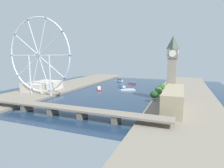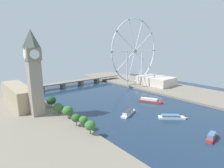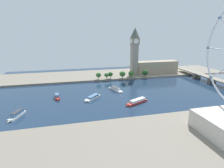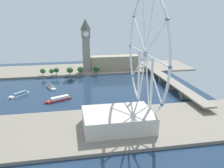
{
  "view_description": "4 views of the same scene",
  "coord_description": "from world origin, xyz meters",
  "views": [
    {
      "loc": [
        -117.99,
        335.71,
        65.72
      ],
      "look_at": [
        13.43,
        -1.2,
        11.29
      ],
      "focal_mm": 29.34,
      "sensor_mm": 36.0,
      "label": 1
    },
    {
      "loc": [
        -161.05,
        -140.94,
        79.13
      ],
      "look_at": [
        21.57,
        74.84,
        17.37
      ],
      "focal_mm": 28.74,
      "sensor_mm": 36.0,
      "label": 2
    },
    {
      "loc": [
        237.95,
        -72.02,
        86.93
      ],
      "look_at": [
        -13.91,
        -10.54,
        12.47
      ],
      "focal_mm": 29.14,
      "sensor_mm": 36.0,
      "label": 3
    },
    {
      "loc": [
        332.19,
        22.78,
        109.68
      ],
      "look_at": [
        16.19,
        81.6,
        11.83
      ],
      "focal_mm": 39.11,
      "sensor_mm": 36.0,
      "label": 4
    }
  ],
  "objects": [
    {
      "name": "tour_boat_0",
      "position": [
        -5.15,
        -89.36,
        2.4
      ],
      "size": [
        22.05,
        7.5,
        5.94
      ],
      "rotation": [
        0.0,
        0.0,
        0.11
      ],
      "color": "#B22D28",
      "rests_on": "ground_plane"
    },
    {
      "name": "tour_boat_3",
      "position": [
        36.9,
        9.64,
        2.28
      ],
      "size": [
        20.48,
        35.3,
        5.31
      ],
      "rotation": [
        0.0,
        0.0,
        5.17
      ],
      "color": "#B22D28",
      "rests_on": "ground_plane"
    },
    {
      "name": "tour_boat_2",
      "position": [
        7.96,
        -42.79,
        1.91
      ],
      "size": [
        27.18,
        25.93,
        4.48
      ],
      "rotation": [
        0.0,
        0.0,
        5.53
      ],
      "color": "white",
      "rests_on": "ground_plane"
    },
    {
      "name": "tree_row_embankment",
      "position": [
        -82.0,
        29.83,
        10.91
      ],
      "size": [
        14.26,
        101.43,
        13.4
      ],
      "color": "#513823",
      "rests_on": "riverbank_left"
    },
    {
      "name": "riverbank_left",
      "position": [
        -122.84,
        0.0,
        1.5
      ],
      "size": [
        90.0,
        520.0,
        3.0
      ],
      "primitive_type": "cube",
      "color": "gray",
      "rests_on": "ground_plane"
    },
    {
      "name": "river_bridge",
      "position": [
        -0.0,
        171.05,
        7.88
      ],
      "size": [
        227.69,
        15.64,
        10.35
      ],
      "color": "gray",
      "rests_on": "ground_plane"
    },
    {
      "name": "parliament_block",
      "position": [
        -109.08,
        109.51,
        15.37
      ],
      "size": [
        22.0,
        89.71,
        24.75
      ],
      "primitive_type": "cube",
      "color": "tan",
      "rests_on": "riverbank_left"
    },
    {
      "name": "ground_plane",
      "position": [
        0.0,
        0.0,
        0.0
      ],
      "size": [
        415.69,
        415.69,
        0.0
      ],
      "primitive_type": "plane",
      "color": "#1E334C"
    },
    {
      "name": "clock_tower",
      "position": [
        -102.58,
        56.65,
        50.88
      ],
      "size": [
        15.62,
        15.62,
        91.97
      ],
      "color": "gray",
      "rests_on": "riverbank_left"
    },
    {
      "name": "tour_boat_4",
      "position": [
        42.61,
        -128.43,
        2.52
      ],
      "size": [
        27.4,
        13.93,
        5.94
      ],
      "rotation": [
        0.0,
        0.0,
        5.92
      ],
      "color": "white",
      "rests_on": "ground_plane"
    },
    {
      "name": "tour_boat_1",
      "position": [
        -19.85,
        -3.51,
        2.25
      ],
      "size": [
        32.12,
        16.46,
        5.33
      ],
      "rotation": [
        0.0,
        0.0,
        0.38
      ],
      "color": "white",
      "rests_on": "ground_plane"
    },
    {
      "name": "riverbank_right",
      "position": [
        122.84,
        0.0,
        1.5
      ],
      "size": [
        90.0,
        520.0,
        3.0
      ],
      "primitive_type": "cube",
      "color": "gray",
      "rests_on": "ground_plane"
    }
  ]
}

